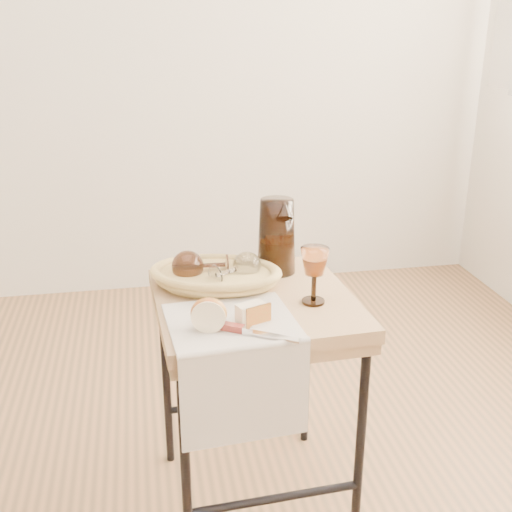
{
  "coord_description": "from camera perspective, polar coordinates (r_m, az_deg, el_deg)",
  "views": [
    {
      "loc": [
        0.07,
        -1.27,
        1.32
      ],
      "look_at": [
        0.34,
        0.18,
        0.76
      ],
      "focal_mm": 44.7,
      "sensor_mm": 36.0,
      "label": 1
    }
  ],
  "objects": [
    {
      "name": "side_table",
      "position": [
        1.79,
        -0.12,
        -12.99
      ],
      "size": [
        0.53,
        0.53,
        0.64
      ],
      "primitive_type": null,
      "rotation": [
        0.0,
        0.0,
        0.05
      ],
      "color": "brown",
      "rests_on": "floor"
    },
    {
      "name": "pitcher",
      "position": [
        1.76,
        1.85,
        1.8
      ],
      "size": [
        0.19,
        0.26,
        0.25
      ],
      "primitive_type": null,
      "rotation": [
        0.0,
        0.0,
        -0.21
      ],
      "color": "black",
      "rests_on": "side_table"
    },
    {
      "name": "bread_basket",
      "position": [
        1.7,
        -3.62,
        -1.94
      ],
      "size": [
        0.36,
        0.3,
        0.05
      ],
      "primitive_type": null,
      "rotation": [
        0.0,
        0.0,
        -0.3
      ],
      "color": "#A5844A",
      "rests_on": "side_table"
    },
    {
      "name": "wine_goblet",
      "position": [
        1.58,
        5.23,
        -1.75
      ],
      "size": [
        0.08,
        0.08,
        0.15
      ],
      "primitive_type": null,
      "rotation": [
        0.0,
        0.0,
        -0.18
      ],
      "color": "white",
      "rests_on": "side_table"
    },
    {
      "name": "wall_back",
      "position": [
        3.07,
        -12.68,
        21.0
      ],
      "size": [
        3.6,
        0.0,
        2.7
      ],
      "primitive_type": "cube",
      "color": "beige",
      "rests_on": "ground"
    },
    {
      "name": "table_knife",
      "position": [
        1.44,
        -0.5,
        -6.69
      ],
      "size": [
        0.19,
        0.13,
        0.02
      ],
      "primitive_type": null,
      "rotation": [
        0.0,
        0.0,
        -0.56
      ],
      "color": "silver",
      "rests_on": "tea_towel"
    },
    {
      "name": "goblet_lying_a",
      "position": [
        1.7,
        -4.62,
        -0.86
      ],
      "size": [
        0.14,
        0.09,
        0.09
      ],
      "primitive_type": null,
      "rotation": [
        0.0,
        0.0,
        3.09
      ],
      "color": "#45291C",
      "rests_on": "bread_basket"
    },
    {
      "name": "apple_half",
      "position": [
        1.45,
        -4.25,
        -5.13
      ],
      "size": [
        0.09,
        0.06,
        0.08
      ],
      "primitive_type": "ellipsoid",
      "rotation": [
        0.0,
        0.0,
        -0.17
      ],
      "color": "#B22F13",
      "rests_on": "tea_towel"
    },
    {
      "name": "apple_wedge",
      "position": [
        1.49,
        -0.46,
        -5.09
      ],
      "size": [
        0.07,
        0.06,
        0.04
      ],
      "primitive_type": "cube",
      "rotation": [
        0.0,
        0.0,
        0.37
      ],
      "color": "#FFE9BC",
      "rests_on": "tea_towel"
    },
    {
      "name": "tea_towel",
      "position": [
        1.5,
        -2.22,
        -5.91
      ],
      "size": [
        0.32,
        0.29,
        0.01
      ],
      "primitive_type": "cube",
      "rotation": [
        0.0,
        0.0,
        0.08
      ],
      "color": "white",
      "rests_on": "side_table"
    },
    {
      "name": "goblet_lying_b",
      "position": [
        1.68,
        -2.01,
        -1.24
      ],
      "size": [
        0.15,
        0.13,
        0.08
      ],
      "primitive_type": null,
      "rotation": [
        0.0,
        0.0,
        0.52
      ],
      "color": "white",
      "rests_on": "bread_basket"
    }
  ]
}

